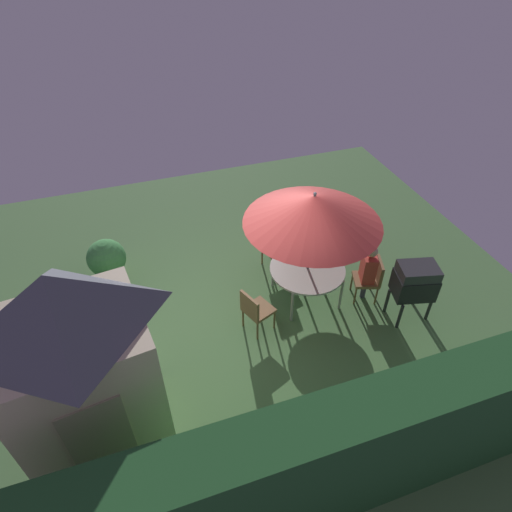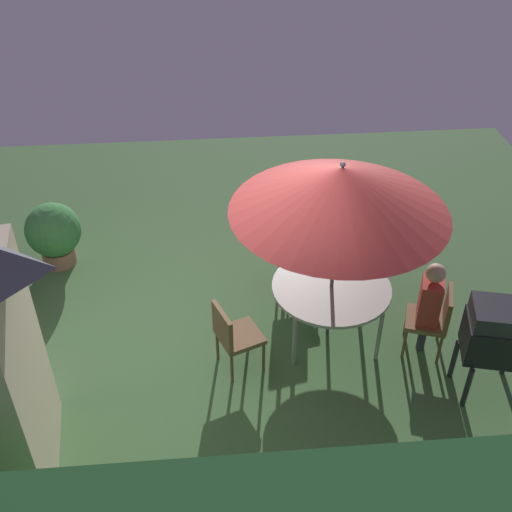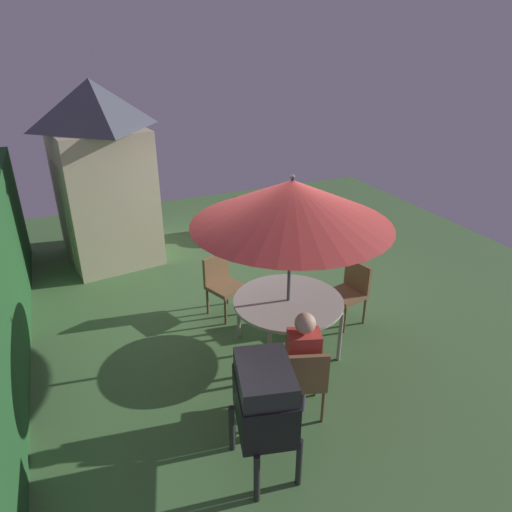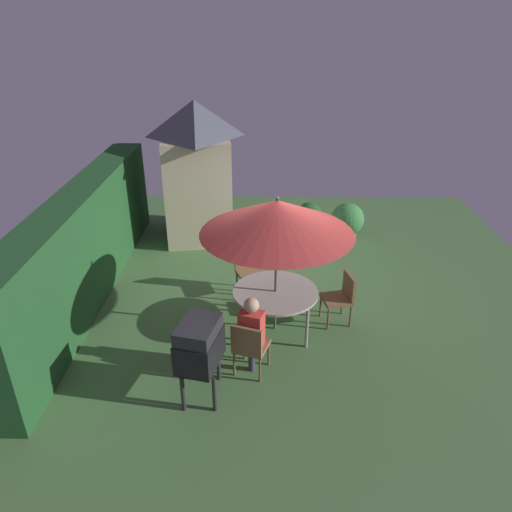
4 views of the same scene
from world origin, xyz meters
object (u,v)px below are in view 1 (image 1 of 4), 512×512
patio_table (307,270)px  chair_near_shed (371,277)px  chair_far_side (273,244)px  bbq_grill (415,282)px  chair_toward_hedge (255,309)px  patio_umbrella (313,209)px  potted_plant_by_shed (107,260)px  garden_shed (81,369)px  potted_plant_by_grill (85,296)px  person_in_red (369,267)px

patio_table → chair_near_shed: size_ratio=1.57×
chair_near_shed → chair_far_side: (1.40, -1.53, 0.00)m
bbq_grill → chair_toward_hedge: bearing=-11.7°
patio_umbrella → potted_plant_by_shed: bearing=-26.2°
garden_shed → chair_far_side: bearing=-141.7°
patio_table → potted_plant_by_grill: 4.11m
chair_toward_hedge → garden_shed: bearing=25.1°
bbq_grill → chair_toward_hedge: (2.78, -0.58, -0.33)m
garden_shed → potted_plant_by_shed: size_ratio=3.38×
person_in_red → potted_plant_by_shed: bearing=-24.6°
patio_table → potted_plant_by_shed: bearing=-26.2°
potted_plant_by_grill → bbq_grill: bearing=160.7°
bbq_grill → potted_plant_by_shed: size_ratio=1.28×
bbq_grill → potted_plant_by_shed: 5.86m
bbq_grill → chair_far_side: bearing=-50.0°
patio_umbrella → chair_far_side: patio_umbrella is taller
person_in_red → patio_table: bearing=-19.0°
chair_near_shed → potted_plant_by_grill: chair_near_shed is taller
chair_near_shed → person_in_red: 0.28m
chair_near_shed → potted_plant_by_grill: size_ratio=1.14×
patio_table → chair_near_shed: bearing=161.0°
patio_umbrella → potted_plant_by_shed: size_ratio=2.55×
patio_umbrella → potted_plant_by_grill: 4.40m
chair_near_shed → chair_toward_hedge: bearing=2.0°
patio_umbrella → chair_near_shed: (-1.15, 0.40, -1.53)m
chair_near_shed → chair_far_side: 2.07m
chair_near_shed → person_in_red: person_in_red is taller
bbq_grill → chair_far_side: bbq_grill is taller
patio_table → patio_umbrella: 1.36m
bbq_grill → chair_far_side: (1.83, -2.19, -0.33)m
potted_plant_by_grill → person_in_red: bearing=165.9°
garden_shed → patio_umbrella: bearing=-155.9°
chair_near_shed → person_in_red: bearing=-19.0°
chair_near_shed → potted_plant_by_shed: size_ratio=0.96×
patio_table → potted_plant_by_shed: 3.96m
garden_shed → chair_far_side: (-3.61, -2.86, -1.10)m
potted_plant_by_grill → chair_far_side: bearing=-176.5°
bbq_grill → patio_table: bearing=-33.6°
garden_shed → chair_near_shed: bearing=-165.1°
patio_umbrella → bbq_grill: (-1.59, 1.05, -1.20)m
chair_near_shed → chair_far_side: bearing=-47.6°
chair_far_side → potted_plant_by_shed: 3.36m
garden_shed → potted_plant_by_shed: 3.65m
patio_table → chair_far_side: bearing=-77.6°
garden_shed → chair_toward_hedge: garden_shed is taller
bbq_grill → chair_toward_hedge: size_ratio=1.33×
patio_umbrella → bbq_grill: 2.25m
garden_shed → patio_umbrella: 4.25m
patio_table → chair_toward_hedge: 1.30m
chair_toward_hedge → person_in_red: (-2.26, -0.11, 0.26)m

